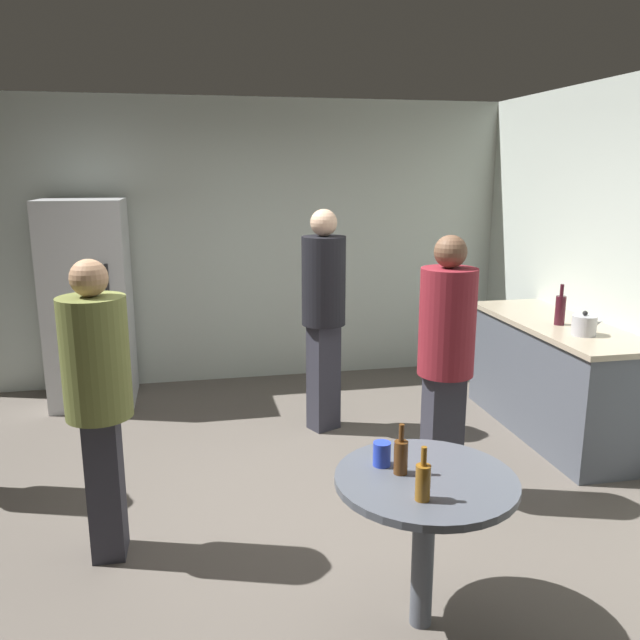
{
  "coord_description": "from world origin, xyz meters",
  "views": [
    {
      "loc": [
        -0.47,
        -3.58,
        2.03
      ],
      "look_at": [
        0.33,
        0.37,
        1.09
      ],
      "focal_mm": 35.92,
      "sensor_mm": 36.0,
      "label": 1
    }
  ],
  "objects_px": {
    "foreground_table": "(425,498)",
    "beer_bottle_amber": "(423,481)",
    "person_in_black_shirt": "(324,303)",
    "person_in_olive_shirt": "(98,389)",
    "kettle": "(584,325)",
    "beer_bottle_brown": "(401,456)",
    "person_in_maroon_shirt": "(446,350)",
    "wine_bottle_on_counter": "(560,309)",
    "plastic_cup_blue": "(382,454)",
    "refrigerator": "(89,303)"
  },
  "relations": [
    {
      "from": "kettle",
      "to": "person_in_olive_shirt",
      "type": "distance_m",
      "value": 3.26
    },
    {
      "from": "foreground_table",
      "to": "beer_bottle_brown",
      "type": "bearing_deg",
      "value": 152.94
    },
    {
      "from": "beer_bottle_amber",
      "to": "person_in_maroon_shirt",
      "type": "relative_size",
      "value": 0.14
    },
    {
      "from": "beer_bottle_brown",
      "to": "person_in_maroon_shirt",
      "type": "xyz_separation_m",
      "value": [
        0.63,
        1.04,
        0.16
      ]
    },
    {
      "from": "beer_bottle_amber",
      "to": "plastic_cup_blue",
      "type": "relative_size",
      "value": 2.09
    },
    {
      "from": "refrigerator",
      "to": "person_in_olive_shirt",
      "type": "height_order",
      "value": "refrigerator"
    },
    {
      "from": "foreground_table",
      "to": "beer_bottle_brown",
      "type": "relative_size",
      "value": 3.48
    },
    {
      "from": "refrigerator",
      "to": "foreground_table",
      "type": "relative_size",
      "value": 2.25
    },
    {
      "from": "person_in_maroon_shirt",
      "to": "person_in_black_shirt",
      "type": "bearing_deg",
      "value": -163.81
    },
    {
      "from": "person_in_maroon_shirt",
      "to": "beer_bottle_brown",
      "type": "bearing_deg",
      "value": -36.64
    },
    {
      "from": "refrigerator",
      "to": "wine_bottle_on_counter",
      "type": "relative_size",
      "value": 5.81
    },
    {
      "from": "kettle",
      "to": "wine_bottle_on_counter",
      "type": "distance_m",
      "value": 0.32
    },
    {
      "from": "refrigerator",
      "to": "person_in_black_shirt",
      "type": "relative_size",
      "value": 1.03
    },
    {
      "from": "beer_bottle_brown",
      "to": "foreground_table",
      "type": "bearing_deg",
      "value": -27.06
    },
    {
      "from": "refrigerator",
      "to": "wine_bottle_on_counter",
      "type": "xyz_separation_m",
      "value": [
        3.6,
        -1.55,
        0.12
      ]
    },
    {
      "from": "refrigerator",
      "to": "person_in_olive_shirt",
      "type": "distance_m",
      "value": 2.54
    },
    {
      "from": "wine_bottle_on_counter",
      "to": "person_in_maroon_shirt",
      "type": "distance_m",
      "value": 1.42
    },
    {
      "from": "foreground_table",
      "to": "beer_bottle_amber",
      "type": "xyz_separation_m",
      "value": [
        -0.09,
        -0.19,
        0.19
      ]
    },
    {
      "from": "beer_bottle_amber",
      "to": "beer_bottle_brown",
      "type": "distance_m",
      "value": 0.24
    },
    {
      "from": "refrigerator",
      "to": "person_in_maroon_shirt",
      "type": "bearing_deg",
      "value": -43.76
    },
    {
      "from": "person_in_black_shirt",
      "to": "person_in_olive_shirt",
      "type": "bearing_deg",
      "value": -70.7
    },
    {
      "from": "beer_bottle_brown",
      "to": "person_in_olive_shirt",
      "type": "bearing_deg",
      "value": 149.15
    },
    {
      "from": "person_in_maroon_shirt",
      "to": "kettle",
      "type": "bearing_deg",
      "value": 103.79
    },
    {
      "from": "wine_bottle_on_counter",
      "to": "beer_bottle_amber",
      "type": "relative_size",
      "value": 1.35
    },
    {
      "from": "foreground_table",
      "to": "person_in_maroon_shirt",
      "type": "bearing_deg",
      "value": 64.03
    },
    {
      "from": "beer_bottle_amber",
      "to": "foreground_table",
      "type": "bearing_deg",
      "value": 65.06
    },
    {
      "from": "beer_bottle_amber",
      "to": "person_in_maroon_shirt",
      "type": "distance_m",
      "value": 1.43
    },
    {
      "from": "plastic_cup_blue",
      "to": "person_in_olive_shirt",
      "type": "relative_size",
      "value": 0.07
    },
    {
      "from": "person_in_black_shirt",
      "to": "refrigerator",
      "type": "bearing_deg",
      "value": -144.01
    },
    {
      "from": "plastic_cup_blue",
      "to": "person_in_olive_shirt",
      "type": "height_order",
      "value": "person_in_olive_shirt"
    },
    {
      "from": "wine_bottle_on_counter",
      "to": "foreground_table",
      "type": "bearing_deg",
      "value": -133.71
    },
    {
      "from": "foreground_table",
      "to": "beer_bottle_brown",
      "type": "xyz_separation_m",
      "value": [
        -0.1,
        0.05,
        0.19
      ]
    },
    {
      "from": "kettle",
      "to": "person_in_black_shirt",
      "type": "relative_size",
      "value": 0.14
    },
    {
      "from": "foreground_table",
      "to": "person_in_black_shirt",
      "type": "relative_size",
      "value": 0.46
    },
    {
      "from": "beer_bottle_amber",
      "to": "plastic_cup_blue",
      "type": "height_order",
      "value": "beer_bottle_amber"
    },
    {
      "from": "beer_bottle_brown",
      "to": "person_in_maroon_shirt",
      "type": "height_order",
      "value": "person_in_maroon_shirt"
    },
    {
      "from": "beer_bottle_brown",
      "to": "person_in_maroon_shirt",
      "type": "distance_m",
      "value": 1.22
    },
    {
      "from": "refrigerator",
      "to": "person_in_olive_shirt",
      "type": "relative_size",
      "value": 1.12
    },
    {
      "from": "plastic_cup_blue",
      "to": "person_in_black_shirt",
      "type": "distance_m",
      "value": 2.22
    },
    {
      "from": "refrigerator",
      "to": "beer_bottle_brown",
      "type": "relative_size",
      "value": 7.83
    },
    {
      "from": "wine_bottle_on_counter",
      "to": "foreground_table",
      "type": "relative_size",
      "value": 0.39
    },
    {
      "from": "wine_bottle_on_counter",
      "to": "beer_bottle_brown",
      "type": "bearing_deg",
      "value": -136.12
    },
    {
      "from": "wine_bottle_on_counter",
      "to": "person_in_olive_shirt",
      "type": "height_order",
      "value": "person_in_olive_shirt"
    },
    {
      "from": "person_in_black_shirt",
      "to": "person_in_maroon_shirt",
      "type": "xyz_separation_m",
      "value": [
        0.49,
        -1.25,
        -0.05
      ]
    },
    {
      "from": "wine_bottle_on_counter",
      "to": "person_in_olive_shirt",
      "type": "xyz_separation_m",
      "value": [
        -3.2,
        -0.96,
        -0.08
      ]
    },
    {
      "from": "plastic_cup_blue",
      "to": "person_in_black_shirt",
      "type": "bearing_deg",
      "value": 84.99
    },
    {
      "from": "refrigerator",
      "to": "person_in_black_shirt",
      "type": "height_order",
      "value": "refrigerator"
    },
    {
      "from": "plastic_cup_blue",
      "to": "person_in_maroon_shirt",
      "type": "relative_size",
      "value": 0.07
    },
    {
      "from": "beer_bottle_brown",
      "to": "person_in_olive_shirt",
      "type": "distance_m",
      "value": 1.59
    },
    {
      "from": "foreground_table",
      "to": "beer_bottle_amber",
      "type": "relative_size",
      "value": 3.48
    }
  ]
}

